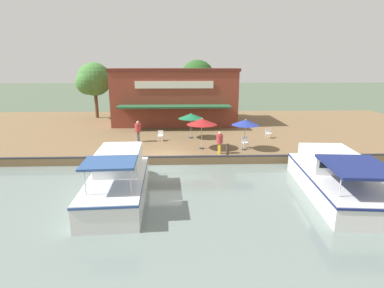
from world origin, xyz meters
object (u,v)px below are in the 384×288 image
object	(u,v)px
cafe_chair_far_corner_seat	(160,135)
tree_behind_restaurant	(93,80)
tree_upstream_bank	(196,78)
mooring_post	(227,150)
patio_umbrella_mid_patio_right	(245,122)
person_near_entrance	(220,140)
patio_umbrella_near_quay_edge	(202,122)
patio_umbrella_back_row	(191,116)
person_at_quay_edge	(138,129)
motorboat_distant_upstream	(120,177)
motorboat_second_along	(331,174)
cafe_chair_facing_river	(245,142)
waterfront_restaurant	(175,96)
cafe_chair_mid_patio	(269,133)

from	to	relation	value
cafe_chair_far_corner_seat	tree_behind_restaurant	distance (m)	15.24
cafe_chair_far_corner_seat	tree_upstream_bank	world-z (taller)	tree_upstream_bank
mooring_post	tree_upstream_bank	xyz separation A→B (m)	(-16.09, -1.40, 4.27)
patio_umbrella_mid_patio_right	person_near_entrance	distance (m)	2.46
person_near_entrance	patio_umbrella_near_quay_edge	bearing A→B (deg)	-138.93
patio_umbrella_back_row	tree_behind_restaurant	world-z (taller)	tree_behind_restaurant
patio_umbrella_mid_patio_right	person_at_quay_edge	distance (m)	8.77
motorboat_distant_upstream	person_near_entrance	bearing A→B (deg)	133.05
motorboat_second_along	patio_umbrella_back_row	bearing A→B (deg)	-143.50
cafe_chair_facing_river	mooring_post	world-z (taller)	mooring_post
cafe_chair_facing_river	person_near_entrance	bearing A→B (deg)	-55.16
cafe_chair_facing_river	person_at_quay_edge	world-z (taller)	person_at_quay_edge
cafe_chair_far_corner_seat	waterfront_restaurant	bearing A→B (deg)	172.94
motorboat_distant_upstream	waterfront_restaurant	bearing A→B (deg)	171.97
cafe_chair_far_corner_seat	tree_upstream_bank	bearing A→B (deg)	162.83
cafe_chair_facing_river	motorboat_distant_upstream	distance (m)	10.77
patio_umbrella_mid_patio_right	cafe_chair_far_corner_seat	xyz separation A→B (m)	(-3.06, -6.46, -1.59)
cafe_chair_far_corner_seat	person_at_quay_edge	size ratio (longest dim) A/B	0.49
cafe_chair_facing_river	cafe_chair_far_corner_seat	bearing A→B (deg)	-110.99
cafe_chair_facing_river	motorboat_second_along	world-z (taller)	motorboat_second_along
person_near_entrance	tree_upstream_bank	world-z (taller)	tree_upstream_bank
tree_behind_restaurant	tree_upstream_bank	xyz separation A→B (m)	(0.38, 12.22, 0.22)
patio_umbrella_back_row	cafe_chair_mid_patio	xyz separation A→B (m)	(0.21, 6.77, -1.46)
patio_umbrella_mid_patio_right	cafe_chair_facing_river	distance (m)	1.68
motorboat_distant_upstream	tree_behind_restaurant	world-z (taller)	tree_behind_restaurant
cafe_chair_far_corner_seat	tree_behind_restaurant	size ratio (longest dim) A/B	0.13
person_near_entrance	cafe_chair_far_corner_seat	bearing A→B (deg)	-132.07
cafe_chair_facing_river	mooring_post	distance (m)	2.64
cafe_chair_facing_river	patio_umbrella_mid_patio_right	bearing A→B (deg)	-15.99
motorboat_distant_upstream	tree_behind_restaurant	size ratio (longest dim) A/B	1.19
motorboat_second_along	cafe_chair_mid_patio	bearing A→B (deg)	-176.03
waterfront_restaurant	motorboat_second_along	xyz separation A→B (m)	(18.04, 8.94, -2.67)
cafe_chair_far_corner_seat	person_at_quay_edge	xyz separation A→B (m)	(0.29, -1.80, 0.62)
cafe_chair_far_corner_seat	mooring_post	distance (m)	6.75
tree_upstream_bank	cafe_chair_mid_patio	bearing A→B (deg)	28.15
motorboat_second_along	mooring_post	size ratio (longest dim) A/B	11.01
cafe_chair_mid_patio	motorboat_second_along	bearing A→B (deg)	3.97
waterfront_restaurant	person_at_quay_edge	world-z (taller)	waterfront_restaurant
patio_umbrella_near_quay_edge	cafe_chair_far_corner_seat	xyz separation A→B (m)	(-2.67, -3.28, -1.60)
cafe_chair_far_corner_seat	tree_upstream_bank	size ratio (longest dim) A/B	0.12
cafe_chair_mid_patio	tree_behind_restaurant	bearing A→B (deg)	-121.90
cafe_chair_far_corner_seat	motorboat_second_along	distance (m)	13.62
motorboat_second_along	person_at_quay_edge	bearing A→B (deg)	-126.96
patio_umbrella_back_row	tree_upstream_bank	xyz separation A→B (m)	(-10.63, 0.97, 2.77)
cafe_chair_facing_river	person_at_quay_edge	xyz separation A→B (m)	(-2.25, -8.42, 0.62)
patio_umbrella_near_quay_edge	tree_behind_restaurant	distance (m)	18.98
tree_upstream_bank	person_at_quay_edge	bearing A→B (deg)	-24.43
cafe_chair_facing_river	person_near_entrance	distance (m)	2.67
person_at_quay_edge	person_near_entrance	size ratio (longest dim) A/B	1.08
cafe_chair_far_corner_seat	person_near_entrance	xyz separation A→B (m)	(4.03, 4.47, 0.52)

